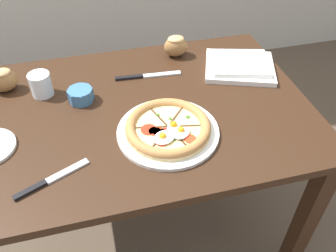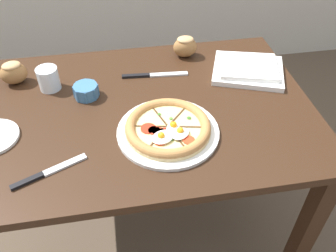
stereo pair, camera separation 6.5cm
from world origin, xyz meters
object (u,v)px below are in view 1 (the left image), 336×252
at_px(knife_main, 51,179).
at_px(water_glass, 41,86).
at_px(bread_piece_near, 176,46).
at_px(napkin_folded, 240,66).
at_px(ramekin_bowl, 81,95).
at_px(knife_spare, 147,76).
at_px(dining_table, 139,133).
at_px(pizza, 168,129).
at_px(bread_piece_mid, 3,80).

height_order(knife_main, water_glass, water_glass).
bearing_deg(bread_piece_near, napkin_folded, -36.93).
bearing_deg(ramekin_bowl, water_glass, 150.90).
bearing_deg(ramekin_bowl, bread_piece_near, 27.64).
bearing_deg(knife_spare, knife_main, -126.01).
relative_size(dining_table, water_glass, 14.20).
xyz_separation_m(pizza, ramekin_bowl, (-0.25, 0.23, 0.00)).
xyz_separation_m(napkin_folded, knife_main, (-0.71, -0.38, -0.01)).
xyz_separation_m(knife_main, water_glass, (-0.02, 0.41, 0.03)).
bearing_deg(bread_piece_near, pizza, -108.19).
bearing_deg(pizza, bread_piece_near, 71.81).
relative_size(ramekin_bowl, napkin_folded, 0.28).
height_order(dining_table, bread_piece_near, bread_piece_near).
bearing_deg(knife_main, bread_piece_near, 23.40).
relative_size(napkin_folded, bread_piece_near, 3.31).
bearing_deg(ramekin_bowl, napkin_folded, 4.42).
bearing_deg(water_glass, bread_piece_near, 14.47).
bearing_deg(water_glass, bread_piece_mid, 155.68).
relative_size(pizza, water_glass, 3.86).
xyz_separation_m(pizza, knife_spare, (0.00, 0.32, -0.02)).
bearing_deg(napkin_folded, dining_table, -162.06).
height_order(pizza, napkin_folded, pizza).
distance_m(dining_table, bread_piece_mid, 0.51).
distance_m(bread_piece_near, knife_main, 0.74).
relative_size(bread_piece_mid, knife_main, 0.53).
bearing_deg(ramekin_bowl, knife_main, -107.49).
relative_size(ramekin_bowl, bread_piece_near, 0.93).
bearing_deg(dining_table, knife_spare, 67.46).
xyz_separation_m(pizza, bread_piece_mid, (-0.50, 0.36, 0.02)).
bearing_deg(water_glass, ramekin_bowl, -29.10).
relative_size(dining_table, ramekin_bowl, 13.18).
xyz_separation_m(pizza, water_glass, (-0.38, 0.30, 0.02)).
xyz_separation_m(napkin_folded, bread_piece_mid, (-0.86, 0.08, 0.03)).
bearing_deg(knife_spare, pizza, -86.11).
relative_size(pizza, bread_piece_mid, 2.91).
height_order(bread_piece_near, knife_spare, bread_piece_near).
bearing_deg(knife_spare, bread_piece_mid, 179.31).
bearing_deg(bread_piece_mid, pizza, -35.77).
height_order(bread_piece_mid, knife_main, bread_piece_mid).
xyz_separation_m(bread_piece_near, knife_spare, (-0.14, -0.12, -0.04)).
xyz_separation_m(pizza, napkin_folded, (0.36, 0.28, -0.00)).
xyz_separation_m(dining_table, bread_piece_near, (0.22, 0.30, 0.16)).
xyz_separation_m(bread_piece_near, knife_main, (-0.50, -0.54, -0.04)).
distance_m(dining_table, knife_spare, 0.22).
distance_m(bread_piece_near, water_glass, 0.54).
xyz_separation_m(dining_table, ramekin_bowl, (-0.18, 0.09, 0.14)).
distance_m(ramekin_bowl, knife_main, 0.35).
height_order(napkin_folded, bread_piece_near, bread_piece_near).
height_order(pizza, water_glass, water_glass).
distance_m(bread_piece_mid, water_glass, 0.14).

